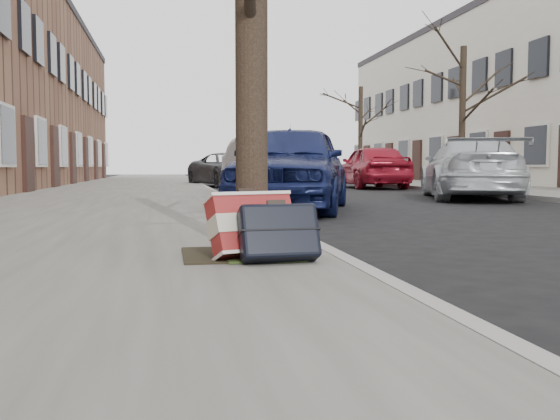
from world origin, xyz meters
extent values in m
cube|color=gray|center=(-3.70, 15.00, 0.06)|extent=(5.00, 70.00, 0.12)
cube|color=gray|center=(7.80, 15.00, 0.06)|extent=(4.00, 70.00, 0.12)
cube|color=black|center=(-2.00, 1.20, 0.13)|extent=(0.85, 0.85, 0.02)
cube|color=maroon|center=(-1.93, 1.00, 0.36)|extent=(0.70, 0.53, 0.48)
cube|color=black|center=(-1.77, 0.78, 0.33)|extent=(0.57, 0.36, 0.43)
imported|color=#141C4B|center=(-0.33, 7.57, 0.79)|extent=(3.25, 4.97, 1.57)
imported|color=#A2A4AA|center=(0.06, 12.27, 0.76)|extent=(2.15, 4.79, 1.53)
imported|color=#35363A|center=(-0.11, 20.74, 0.67)|extent=(3.39, 5.20, 1.33)
imported|color=#B9BDC2|center=(4.69, 10.63, 0.72)|extent=(3.45, 5.33, 1.44)
imported|color=maroon|center=(4.79, 18.29, 0.79)|extent=(1.98, 4.66, 1.57)
cylinder|color=black|center=(7.20, 16.09, 2.45)|extent=(0.22, 0.22, 4.65)
cylinder|color=black|center=(7.20, 27.26, 2.48)|extent=(0.22, 0.22, 4.72)
camera|label=1|loc=(-2.53, -3.46, 0.79)|focal=40.00mm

